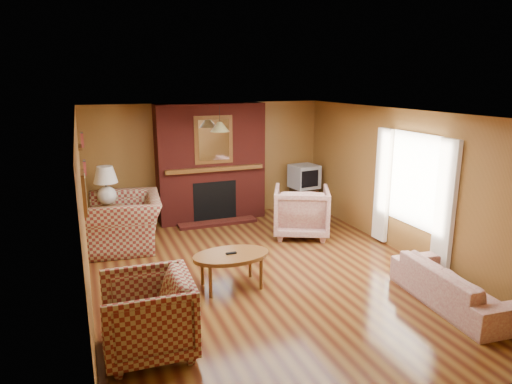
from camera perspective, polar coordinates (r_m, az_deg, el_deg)
name	(u,v)px	position (r m, az deg, el deg)	size (l,w,h in m)	color
floor	(266,273)	(7.03, 1.23, -10.12)	(6.50, 6.50, 0.00)	#401B0D
ceiling	(267,114)	(6.44, 1.35, 9.78)	(6.50, 6.50, 0.00)	silver
wall_back	(208,161)	(9.65, -6.07, 3.91)	(6.50, 6.50, 0.00)	olive
wall_front	(418,291)	(4.00, 19.64, -11.55)	(6.50, 6.50, 0.00)	olive
wall_left	(84,215)	(6.17, -20.75, -2.67)	(6.50, 6.50, 0.00)	olive
wall_right	(406,183)	(7.91, 18.30, 1.05)	(6.50, 6.50, 0.00)	olive
fireplace	(211,164)	(9.41, -5.64, 3.55)	(2.20, 0.82, 2.40)	#5A1913
window_right	(412,190)	(7.74, 18.91, 0.19)	(0.10, 1.85, 2.00)	beige
bookshelf	(83,155)	(7.93, -20.83, 4.32)	(0.09, 0.55, 0.71)	brown
botanical_print	(84,193)	(5.79, -20.67, -0.12)	(0.05, 0.40, 0.50)	brown
pendant_light	(220,127)	(8.64, -4.54, 8.13)	(0.36, 0.36, 0.48)	black
plaid_loveseat	(125,222)	(8.28, -16.02, -3.58)	(1.39, 1.21, 0.90)	maroon
plaid_armchair	(148,316)	(5.13, -13.40, -14.79)	(0.92, 0.95, 0.87)	maroon
floral_sofa	(453,285)	(6.56, 23.39, -10.66)	(1.81, 0.71, 0.53)	#C6B599
floral_armchair	(301,211)	(8.58, 5.69, -2.40)	(0.99, 1.02, 0.93)	#C6B599
coffee_table	(231,257)	(6.45, -3.12, -8.15)	(1.09, 0.68, 0.52)	brown
side_table	(109,222)	(8.77, -17.90, -3.57)	(0.50, 0.50, 0.66)	brown
table_lamp	(106,183)	(8.59, -18.26, 1.03)	(0.43, 0.43, 0.70)	silver
tv_stand	(304,199)	(10.17, 5.96, -0.93)	(0.50, 0.45, 0.54)	black
crt_tv	(304,176)	(10.04, 6.05, 1.95)	(0.61, 0.61, 0.50)	#9B9DA2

